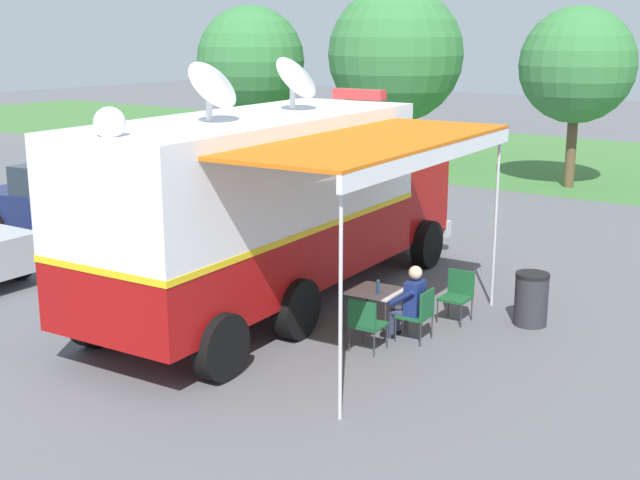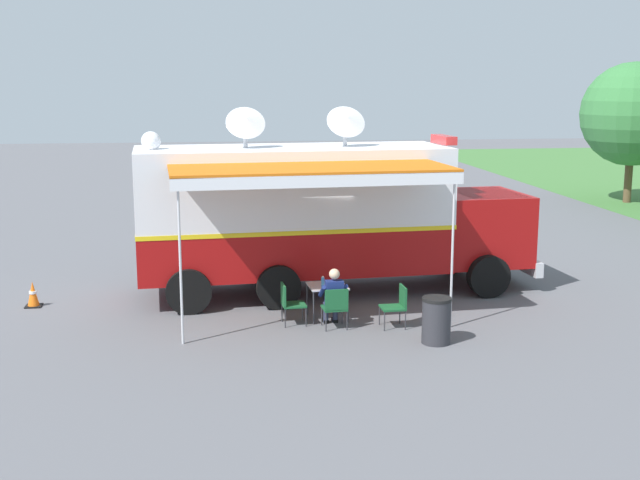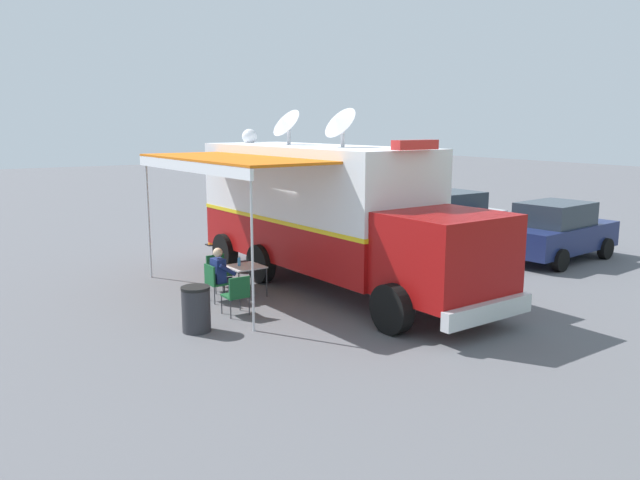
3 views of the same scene
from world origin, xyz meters
name	(u,v)px [view 2 (image 2 of 3)]	position (x,y,z in m)	size (l,w,h in m)	color
ground_plane	(293,293)	(0.00, 0.00, 0.00)	(100.00, 100.00, 0.00)	#5B5B60
lot_stripe	(292,269)	(-2.49, 0.21, 0.00)	(0.12, 4.80, 0.01)	silver
command_truck	(324,212)	(-0.02, 0.75, 1.95)	(5.37, 9.63, 4.53)	#9E0F0F
folding_table	(327,288)	(2.18, 0.52, 0.67)	(0.85, 0.85, 0.73)	silver
water_bottle	(323,282)	(2.28, 0.41, 0.83)	(0.07, 0.07, 0.22)	#4C99D8
folding_chair_at_table	(335,305)	(2.98, 0.57, 0.51)	(0.51, 0.51, 0.87)	#19562D
folding_chair_beside_table	(289,301)	(2.53, -0.33, 0.51)	(0.51, 0.51, 0.87)	#19562D
folding_chair_spare_by_truck	(397,303)	(3.01, 1.86, 0.51)	(0.50, 0.50, 0.87)	#19562D
seated_responder	(333,296)	(2.80, 0.56, 0.65)	(0.68, 0.58, 1.25)	navy
trash_bin	(436,320)	(4.13, 2.38, 0.46)	(0.57, 0.57, 0.91)	#2D2D33
traffic_cone	(33,295)	(0.40, -5.92, 0.28)	(0.36, 0.36, 0.58)	black
car_behind_truck	(324,208)	(-7.46, 1.79, 0.88)	(4.40, 2.44, 1.76)	navy
car_far_corner	(209,215)	(-6.60, -2.00, 0.88)	(4.27, 2.14, 1.76)	#B2B5BA
tree_far_left	(633,114)	(-12.97, 15.37, 3.66)	(4.25, 4.25, 5.79)	brown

